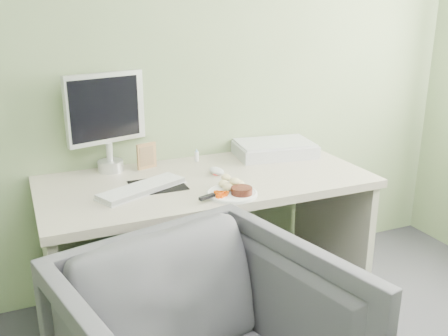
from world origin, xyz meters
name	(u,v)px	position (x,y,z in m)	size (l,w,h in m)	color
wall_back	(179,43)	(0.00, 2.00, 1.35)	(3.50, 3.50, 0.00)	gray
desk	(207,212)	(0.00, 1.62, 0.55)	(1.60, 0.75, 0.73)	#BFB4A0
plate	(232,194)	(0.02, 1.36, 0.74)	(0.23, 0.23, 0.01)	white
steak	(242,191)	(0.05, 1.33, 0.76)	(0.10, 0.10, 0.03)	black
potato_pile	(234,182)	(0.06, 1.42, 0.77)	(0.11, 0.08, 0.06)	tan
carrot_heap	(221,192)	(-0.04, 1.34, 0.76)	(0.05, 0.04, 0.03)	#FF5305
steak_knife	(212,195)	(-0.08, 1.34, 0.75)	(0.20, 0.09, 0.01)	silver
mousepad	(158,185)	(-0.25, 1.62, 0.73)	(0.25, 0.22, 0.00)	black
keyboard	(142,188)	(-0.33, 1.57, 0.75)	(0.42, 0.13, 0.02)	white
computer_mouse	(217,171)	(0.07, 1.66, 0.75)	(0.06, 0.10, 0.03)	white
photo_frame	(147,156)	(-0.23, 1.89, 0.80)	(0.11, 0.01, 0.14)	#977146
eyedrop_bottle	(197,155)	(0.05, 1.91, 0.76)	(0.02, 0.02, 0.07)	white
scanner	(274,149)	(0.50, 1.84, 0.76)	(0.43, 0.29, 0.07)	silver
monitor	(106,117)	(-0.41, 1.94, 1.01)	(0.41, 0.16, 0.50)	silver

